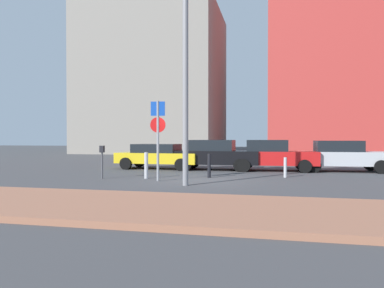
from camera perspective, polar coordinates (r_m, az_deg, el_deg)
The scene contains 14 objects.
ground_plane at distance 14.43m, azimuth 0.79°, elevation -5.70°, with size 120.00×120.00×0.00m, color #424244.
sidewalk_brick at distance 8.54m, azimuth -7.94°, elevation -9.81°, with size 40.00×3.69×0.14m, color #9E664C.
parked_car_yellow at distance 19.70m, azimuth -5.36°, elevation -1.82°, with size 4.59×2.17×1.35m.
parked_car_black at distance 19.00m, azimuth 3.78°, elevation -1.64°, with size 4.41×2.04×1.58m.
parked_car_red at distance 18.83m, azimuth 12.27°, elevation -1.75°, with size 4.60×1.99×1.58m.
parked_car_silver at distance 19.47m, azimuth 22.62°, elevation -1.71°, with size 4.48×2.03×1.55m.
parking_sign_post at distance 14.04m, azimuth -5.42°, elevation 2.13°, with size 0.60×0.12×3.11m.
parking_meter at distance 15.28m, azimuth -14.04°, elevation -2.04°, with size 0.18×0.14×1.36m.
street_lamp at distance 12.93m, azimuth -1.04°, elevation 13.26°, with size 0.70×0.36×7.59m.
traffic_bollard_near at distance 15.80m, azimuth 14.53°, elevation -3.60°, with size 0.13×0.13×0.85m, color #B7B7BC.
traffic_bollard_mid at distance 15.22m, azimuth 2.73°, elevation -3.46°, with size 0.14×0.14×1.01m, color black.
traffic_bollard_far at distance 15.01m, azimuth -7.25°, elevation -3.38°, with size 0.16×0.16×1.08m, color #B7B7BC.
building_colorful_midrise at distance 44.00m, azimuth 22.58°, elevation 15.64°, with size 15.48×12.99×25.82m, color #BF3833.
building_under_construction at distance 43.87m, azimuth -5.78°, elevation 9.69°, with size 15.22×13.63×16.75m, color gray.
Camera 1 is at (2.96, -14.03, 1.65)m, focal length 33.73 mm.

